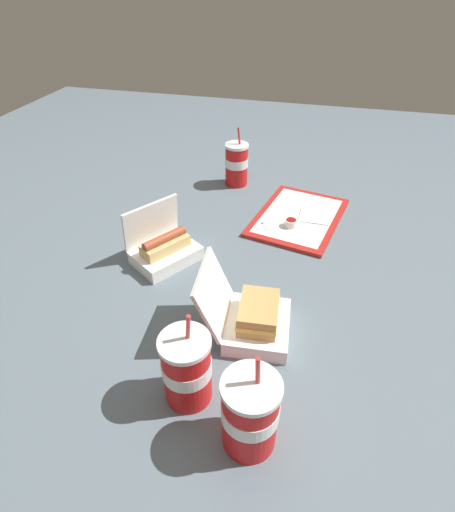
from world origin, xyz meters
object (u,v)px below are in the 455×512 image
clamshell_sandwich_left (253,318)px  soda_cup_right (237,164)px  soda_cup_corner (250,413)px  plastic_fork (276,218)px  clamshell_hotdog_front (164,248)px  soda_cup_front (187,368)px  ketchup_cup (291,223)px  food_tray (298,217)px

clamshell_sandwich_left → soda_cup_right: size_ratio=1.00×
soda_cup_corner → soda_cup_right: soda_cup_corner is taller
plastic_fork → clamshell_sandwich_left: (-0.49, -0.02, 0.03)m
soda_cup_corner → soda_cup_right: (1.00, 0.26, -0.00)m
clamshell_hotdog_front → plastic_fork: bearing=-44.8°
clamshell_sandwich_left → soda_cup_corner: soda_cup_corner is taller
soda_cup_front → soda_cup_corner: 0.15m
clamshell_hotdog_front → soda_cup_corner: size_ratio=1.00×
ketchup_cup → soda_cup_right: soda_cup_right is taller
clamshell_sandwich_left → soda_cup_corner: bearing=-170.1°
ketchup_cup → plastic_fork: bearing=59.3°
ketchup_cup → soda_cup_right: size_ratio=0.18×
ketchup_cup → soda_cup_corner: size_ratio=0.18×
food_tray → soda_cup_front: 0.75m
plastic_fork → soda_cup_right: bearing=82.2°
ketchup_cup → soda_cup_right: 0.37m
clamshell_hotdog_front → clamshell_sandwich_left: clamshell_sandwich_left is taller
soda_cup_front → soda_cup_corner: size_ratio=0.99×
food_tray → ketchup_cup: bearing=166.2°
ketchup_cup → plastic_fork: 0.06m
soda_cup_right → soda_cup_front: bearing=-172.5°
food_tray → soda_cup_corner: size_ratio=1.85×
food_tray → clamshell_sandwich_left: (-0.54, 0.05, 0.04)m
soda_cup_corner → soda_cup_right: 1.03m
food_tray → clamshell_sandwich_left: 0.54m
food_tray → ketchup_cup: (-0.07, 0.02, 0.02)m
food_tray → clamshell_sandwich_left: size_ratio=1.89×
ketchup_cup → clamshell_hotdog_front: 0.42m
soda_cup_front → soda_cup_corner: bearing=-114.6°
clamshell_sandwich_left → soda_cup_corner: size_ratio=0.98×
ketchup_cup → clamshell_hotdog_front: clamshell_hotdog_front is taller
plastic_fork → clamshell_sandwich_left: 0.50m
plastic_fork → clamshell_hotdog_front: clamshell_hotdog_front is taller
food_tray → soda_cup_right: soda_cup_right is taller
soda_cup_right → clamshell_hotdog_front: bearing=170.4°
soda_cup_front → plastic_fork: bearing=-5.7°
ketchup_cup → clamshell_hotdog_front: size_ratio=0.18×
food_tray → soda_cup_right: (0.20, 0.26, 0.08)m
food_tray → soda_cup_corner: 0.80m
soda_cup_right → plastic_fork: bearing=-141.7°
clamshell_sandwich_left → soda_cup_right: 0.77m
plastic_fork → clamshell_hotdog_front: 0.40m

